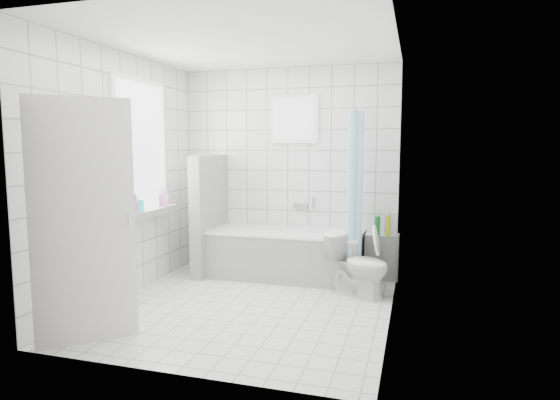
% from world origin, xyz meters
% --- Properties ---
extents(ground, '(3.00, 3.00, 0.00)m').
position_xyz_m(ground, '(0.00, 0.00, 0.00)').
color(ground, white).
rests_on(ground, ground).
extents(ceiling, '(3.00, 3.00, 0.00)m').
position_xyz_m(ceiling, '(0.00, 0.00, 2.60)').
color(ceiling, white).
rests_on(ceiling, ground).
extents(wall_back, '(2.80, 0.02, 2.60)m').
position_xyz_m(wall_back, '(0.00, 1.50, 1.30)').
color(wall_back, white).
rests_on(wall_back, ground).
extents(wall_front, '(2.80, 0.02, 2.60)m').
position_xyz_m(wall_front, '(0.00, -1.50, 1.30)').
color(wall_front, white).
rests_on(wall_front, ground).
extents(wall_left, '(0.02, 3.00, 2.60)m').
position_xyz_m(wall_left, '(-1.40, 0.00, 1.30)').
color(wall_left, white).
rests_on(wall_left, ground).
extents(wall_right, '(0.02, 3.00, 2.60)m').
position_xyz_m(wall_right, '(1.40, 0.00, 1.30)').
color(wall_right, white).
rests_on(wall_right, ground).
extents(window_left, '(0.01, 0.90, 1.40)m').
position_xyz_m(window_left, '(-1.35, 0.30, 1.60)').
color(window_left, white).
rests_on(window_left, wall_left).
extents(window_back, '(0.50, 0.01, 0.50)m').
position_xyz_m(window_back, '(0.10, 1.46, 1.95)').
color(window_back, white).
rests_on(window_back, wall_back).
extents(window_sill, '(0.18, 1.02, 0.08)m').
position_xyz_m(window_sill, '(-1.31, 0.30, 0.86)').
color(window_sill, white).
rests_on(window_sill, wall_left).
extents(door, '(0.61, 0.58, 2.00)m').
position_xyz_m(door, '(-0.96, -1.20, 1.00)').
color(door, silver).
rests_on(door, ground).
extents(bathtub, '(1.86, 0.77, 0.58)m').
position_xyz_m(bathtub, '(0.08, 1.12, 0.29)').
color(bathtub, white).
rests_on(bathtub, ground).
extents(partition_wall, '(0.15, 0.85, 1.50)m').
position_xyz_m(partition_wall, '(-0.91, 1.07, 0.75)').
color(partition_wall, white).
rests_on(partition_wall, ground).
extents(tiled_ledge, '(0.40, 0.24, 0.55)m').
position_xyz_m(tiled_ledge, '(1.23, 1.38, 0.28)').
color(tiled_ledge, white).
rests_on(tiled_ledge, ground).
extents(toilet, '(0.76, 0.61, 0.68)m').
position_xyz_m(toilet, '(1.03, 0.65, 0.34)').
color(toilet, white).
rests_on(toilet, ground).
extents(curtain_rod, '(0.02, 0.80, 0.02)m').
position_xyz_m(curtain_rod, '(0.95, 1.10, 2.00)').
color(curtain_rod, silver).
rests_on(curtain_rod, wall_back).
extents(shower_curtain, '(0.14, 0.48, 1.78)m').
position_xyz_m(shower_curtain, '(0.95, 0.97, 1.10)').
color(shower_curtain, '#45A1CB').
rests_on(shower_curtain, curtain_rod).
extents(tub_faucet, '(0.18, 0.06, 0.06)m').
position_xyz_m(tub_faucet, '(0.18, 1.46, 0.85)').
color(tub_faucet, silver).
rests_on(tub_faucet, wall_back).
extents(sill_bottles, '(0.13, 0.76, 0.28)m').
position_xyz_m(sill_bottles, '(-1.30, 0.19, 1.02)').
color(sill_bottles, '#B55A99').
rests_on(sill_bottles, window_sill).
extents(ledge_bottles, '(0.19, 0.17, 0.25)m').
position_xyz_m(ledge_bottles, '(1.25, 1.33, 0.67)').
color(ledge_bottles, yellow).
rests_on(ledge_bottles, tiled_ledge).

